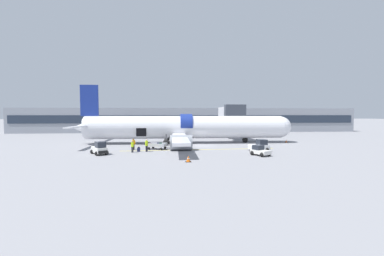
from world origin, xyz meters
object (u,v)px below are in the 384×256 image
(baggage_tug_rear, at_px, (259,146))
(ground_crew_driver, at_px, (133,144))
(airplane, at_px, (184,128))
(suitcase_on_tarmac_upright, at_px, (139,150))
(baggage_tug_mid, at_px, (100,149))
(baggage_cart_loading, at_px, (158,146))
(ground_crew_loader_b, at_px, (175,142))
(baggage_tug_lead, at_px, (260,151))
(ground_crew_supervisor, at_px, (132,146))
(ground_crew_loader_a, at_px, (147,145))

(baggage_tug_rear, xyz_separation_m, ground_crew_driver, (-18.09, 2.68, 0.18))
(airplane, xyz_separation_m, suitcase_on_tarmac_upright, (-6.76, -9.49, -2.54))
(baggage_tug_mid, relative_size, baggage_cart_loading, 0.84)
(baggage_tug_rear, bearing_deg, baggage_tug_mid, -177.46)
(ground_crew_loader_b, bearing_deg, baggage_tug_mid, -146.83)
(airplane, bearing_deg, baggage_tug_lead, -56.74)
(ground_crew_driver, distance_m, suitcase_on_tarmac_upright, 2.22)
(ground_crew_supervisor, bearing_deg, ground_crew_loader_b, 41.64)
(baggage_cart_loading, bearing_deg, suitcase_on_tarmac_upright, -139.23)
(baggage_tug_mid, bearing_deg, baggage_tug_lead, -7.00)
(baggage_tug_rear, height_order, ground_crew_loader_b, baggage_tug_rear)
(airplane, height_order, baggage_tug_lead, airplane)
(airplane, bearing_deg, ground_crew_loader_b, -108.51)
(baggage_tug_rear, distance_m, ground_crew_supervisor, 17.85)
(baggage_tug_lead, distance_m, ground_crew_driver, 17.93)
(ground_crew_loader_b, bearing_deg, ground_crew_supervisor, -138.36)
(airplane, bearing_deg, ground_crew_loader_a, -120.95)
(baggage_tug_mid, height_order, ground_crew_loader_a, ground_crew_loader_a)
(baggage_tug_lead, bearing_deg, baggage_cart_loading, 154.15)
(airplane, relative_size, ground_crew_loader_b, 25.17)
(ground_crew_loader_a, height_order, ground_crew_loader_b, ground_crew_loader_a)
(baggage_tug_rear, xyz_separation_m, ground_crew_loader_a, (-15.97, 0.85, 0.21))
(baggage_tug_lead, xyz_separation_m, baggage_cart_loading, (-13.31, 6.45, -0.07))
(baggage_cart_loading, bearing_deg, baggage_tug_mid, -151.68)
(airplane, distance_m, ground_crew_supervisor, 12.71)
(baggage_tug_rear, relative_size, baggage_cart_loading, 0.78)
(baggage_tug_mid, bearing_deg, ground_crew_loader_a, 17.20)
(ground_crew_driver, height_order, ground_crew_supervisor, ground_crew_driver)
(baggage_cart_loading, distance_m, ground_crew_loader_a, 2.56)
(ground_crew_loader_a, height_order, suitcase_on_tarmac_upright, ground_crew_loader_a)
(baggage_tug_rear, bearing_deg, baggage_cart_loading, 168.55)
(ground_crew_loader_b, distance_m, ground_crew_driver, 6.82)
(baggage_cart_loading, relative_size, ground_crew_loader_b, 2.37)
(ground_crew_loader_a, bearing_deg, baggage_tug_mid, -162.80)
(ground_crew_loader_b, bearing_deg, ground_crew_loader_a, -130.98)
(baggage_cart_loading, relative_size, suitcase_on_tarmac_upright, 5.44)
(suitcase_on_tarmac_upright, bearing_deg, baggage_tug_lead, -15.23)
(airplane, relative_size, baggage_tug_rear, 13.71)
(ground_crew_loader_b, bearing_deg, baggage_cart_loading, -136.01)
(baggage_tug_lead, height_order, ground_crew_supervisor, ground_crew_supervisor)
(ground_crew_loader_b, relative_size, ground_crew_supervisor, 0.97)
(ground_crew_loader_a, bearing_deg, baggage_cart_loading, 56.44)
(airplane, bearing_deg, suitcase_on_tarmac_upright, -125.46)
(ground_crew_driver, bearing_deg, suitcase_on_tarmac_upright, -61.35)
(ground_crew_loader_b, xyz_separation_m, ground_crew_driver, (-6.19, -2.86, 0.06))
(ground_crew_loader_b, xyz_separation_m, ground_crew_supervisor, (-5.95, -5.29, 0.03))
(baggage_cart_loading, height_order, ground_crew_loader_b, ground_crew_loader_b)
(airplane, bearing_deg, ground_crew_supervisor, -126.89)
(baggage_tug_rear, height_order, ground_crew_loader_a, ground_crew_loader_a)
(ground_crew_loader_a, height_order, ground_crew_driver, ground_crew_loader_a)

